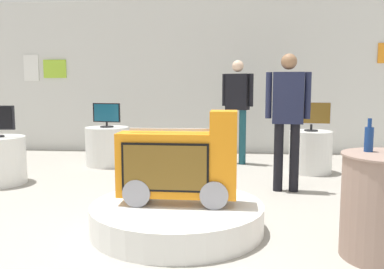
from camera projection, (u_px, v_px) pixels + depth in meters
ground_plane at (162, 241)px, 3.59m from camera, size 30.00×30.00×0.00m
back_wall_display at (200, 77)px, 8.26m from camera, size 12.73×0.13×3.07m
main_display_pedestal at (177, 216)px, 3.86m from camera, size 1.63×1.63×0.25m
novelty_firetruck_tv at (179, 167)px, 3.79m from camera, size 1.11×0.36×0.88m
display_pedestal_left_rear at (310, 152)px, 6.39m from camera, size 0.66×0.66×0.65m
tv_on_left_rear at (312, 115)px, 6.32m from camera, size 0.57×0.21×0.46m
display_pedestal_center_rear at (107, 146)px, 6.98m from camera, size 0.73×0.73×0.65m
tv_on_center_rear at (107, 114)px, 6.91m from camera, size 0.49×0.22×0.41m
bottle_on_side_table at (369, 138)px, 3.26m from camera, size 0.07×0.07×0.27m
shopper_browsing_near_truck at (237, 103)px, 7.03m from camera, size 0.53×0.32×1.79m
shopper_browsing_rear at (288, 112)px, 5.16m from camera, size 0.56×0.23×1.76m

